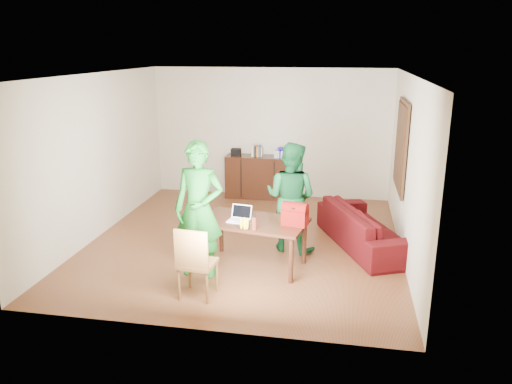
% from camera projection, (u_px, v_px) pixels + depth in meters
% --- Properties ---
extents(room, '(5.20, 5.70, 2.90)m').
position_uv_depth(room, '(247.00, 162.00, 8.04)').
color(room, '#482312').
rests_on(room, ground).
extents(table, '(1.63, 1.10, 0.70)m').
position_uv_depth(table, '(254.00, 226.00, 7.18)').
color(table, black).
rests_on(table, ground).
extents(chair, '(0.47, 0.46, 0.97)m').
position_uv_depth(chair, '(198.00, 276.00, 6.38)').
color(chair, brown).
rests_on(chair, ground).
extents(person_near, '(0.72, 0.50, 1.91)m').
position_uv_depth(person_near, '(199.00, 210.00, 6.83)').
color(person_near, '#155F1A').
rests_on(person_near, ground).
extents(person_far, '(1.00, 0.88, 1.72)m').
position_uv_depth(person_far, '(291.00, 197.00, 7.73)').
color(person_far, '#125327').
rests_on(person_far, ground).
extents(laptop, '(0.33, 0.25, 0.21)m').
position_uv_depth(laptop, '(238.00, 219.00, 7.11)').
color(laptop, white).
rests_on(laptop, table).
extents(bananas, '(0.19, 0.14, 0.06)m').
position_uv_depth(bananas, '(244.00, 227.00, 6.81)').
color(bananas, yellow).
rests_on(bananas, table).
extents(bottle, '(0.07, 0.07, 0.20)m').
position_uv_depth(bottle, '(254.00, 223.00, 6.78)').
color(bottle, maroon).
rests_on(bottle, table).
extents(red_bag, '(0.39, 0.28, 0.26)m').
position_uv_depth(red_bag, '(295.00, 216.00, 6.95)').
color(red_bag, maroon).
rests_on(red_bag, table).
extents(sofa, '(1.66, 2.35, 0.64)m').
position_uv_depth(sofa, '(366.00, 227.00, 8.01)').
color(sofa, '#3A0710').
rests_on(sofa, ground).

